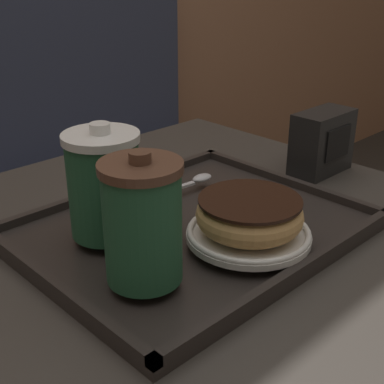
# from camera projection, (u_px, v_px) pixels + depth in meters

# --- Properties ---
(cafe_table) EXTENTS (0.84, 0.75, 0.72)m
(cafe_table) POSITION_uv_depth(u_px,v_px,m) (174.00, 332.00, 0.82)
(cafe_table) COLOR #38332D
(cafe_table) RESTS_ON ground_plane
(serving_tray) EXTENTS (0.44, 0.36, 0.02)m
(serving_tray) POSITION_uv_depth(u_px,v_px,m) (192.00, 229.00, 0.74)
(serving_tray) COLOR #282321
(serving_tray) RESTS_ON cafe_table
(coffee_cup_front) EXTENTS (0.09, 0.09, 0.15)m
(coffee_cup_front) POSITION_uv_depth(u_px,v_px,m) (143.00, 222.00, 0.57)
(coffee_cup_front) COLOR #235638
(coffee_cup_front) RESTS_ON serving_tray
(coffee_cup_rear) EXTENTS (0.10, 0.10, 0.15)m
(coffee_cup_rear) POSITION_uv_depth(u_px,v_px,m) (104.00, 184.00, 0.67)
(coffee_cup_rear) COLOR #235638
(coffee_cup_rear) RESTS_ON serving_tray
(plate_with_chocolate_donut) EXTENTS (0.16, 0.16, 0.01)m
(plate_with_chocolate_donut) POSITION_uv_depth(u_px,v_px,m) (248.00, 233.00, 0.68)
(plate_with_chocolate_donut) COLOR white
(plate_with_chocolate_donut) RESTS_ON serving_tray
(donut_chocolate_glazed) EXTENTS (0.14, 0.14, 0.04)m
(donut_chocolate_glazed) POSITION_uv_depth(u_px,v_px,m) (249.00, 214.00, 0.67)
(donut_chocolate_glazed) COLOR tan
(donut_chocolate_glazed) RESTS_ON plate_with_chocolate_donut
(spoon) EXTENTS (0.15, 0.03, 0.01)m
(spoon) POSITION_uv_depth(u_px,v_px,m) (192.00, 182.00, 0.84)
(spoon) COLOR silver
(spoon) RESTS_ON serving_tray
(napkin_dispenser) EXTENTS (0.12, 0.06, 0.11)m
(napkin_dispenser) POSITION_uv_depth(u_px,v_px,m) (322.00, 142.00, 0.93)
(napkin_dispenser) COLOR black
(napkin_dispenser) RESTS_ON cafe_table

